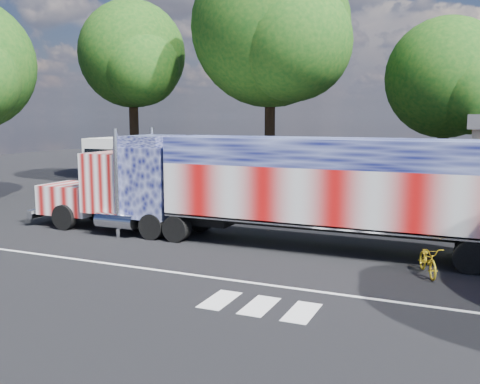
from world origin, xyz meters
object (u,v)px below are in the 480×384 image
at_px(tree_ne_a, 448,79).
at_px(tree_nw_a, 133,55).
at_px(coach_bus, 189,171).
at_px(bicycle, 428,260).
at_px(semi_truck, 276,186).
at_px(tree_n_mid, 273,28).
at_px(woman, 68,208).

xyz_separation_m(tree_ne_a, tree_nw_a, (-22.16, -2.22, 2.21)).
bearing_deg(tree_ne_a, coach_bus, -143.95).
relative_size(coach_bus, tree_nw_a, 0.95).
distance_m(bicycle, tree_nw_a, 29.65).
height_order(coach_bus, tree_nw_a, tree_nw_a).
bearing_deg(semi_truck, bicycle, -18.00).
distance_m(semi_truck, tree_n_mid, 17.52).
distance_m(coach_bus, tree_ne_a, 17.39).
bearing_deg(bicycle, coach_bus, 127.29).
bearing_deg(woman, coach_bus, 64.90).
distance_m(woman, tree_nw_a, 18.82).
height_order(bicycle, tree_ne_a, tree_ne_a).
bearing_deg(tree_ne_a, woman, -131.59).
bearing_deg(bicycle, semi_truck, 142.60).
distance_m(semi_truck, coach_bus, 10.76).
relative_size(semi_truck, tree_n_mid, 1.34).
height_order(bicycle, tree_nw_a, tree_nw_a).
bearing_deg(coach_bus, tree_ne_a, 36.05).
relative_size(semi_truck, woman, 12.42).
xyz_separation_m(semi_truck, tree_n_mid, (-5.49, 14.29, 8.51)).
relative_size(bicycle, tree_n_mid, 0.12).
height_order(semi_truck, woman, semi_truck).
xyz_separation_m(tree_n_mid, tree_nw_a, (-11.31, 0.41, -1.19)).
relative_size(tree_ne_a, tree_n_mid, 0.70).
distance_m(tree_n_mid, tree_nw_a, 11.38).
bearing_deg(semi_truck, woman, -177.08).
bearing_deg(tree_n_mid, coach_bus, -109.32).
bearing_deg(bicycle, woman, 155.56).
bearing_deg(woman, semi_truck, -6.70).
height_order(coach_bus, bicycle, coach_bus).
height_order(semi_truck, coach_bus, semi_truck).
xyz_separation_m(tree_ne_a, tree_n_mid, (-10.85, -2.63, 3.40)).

